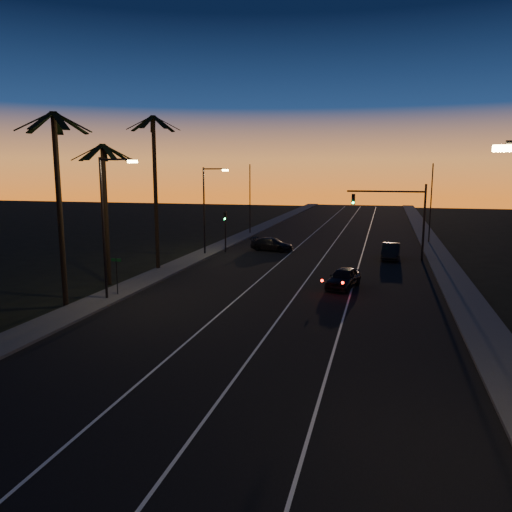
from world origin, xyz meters
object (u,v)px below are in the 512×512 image
(lead_car, at_px, (343,278))
(right_car, at_px, (391,251))
(cross_car, at_px, (272,244))
(signal_mast, at_px, (398,208))

(lead_car, relative_size, right_car, 1.07)
(lead_car, bearing_deg, cross_car, 119.73)
(lead_car, height_order, right_car, right_car)
(signal_mast, relative_size, lead_car, 1.45)
(signal_mast, xyz_separation_m, right_car, (-0.44, -0.03, -4.03))
(right_car, height_order, cross_car, right_car)
(cross_car, bearing_deg, right_car, -10.22)
(lead_car, xyz_separation_m, cross_car, (-8.52, 14.92, -0.05))
(right_car, xyz_separation_m, cross_car, (-11.84, 2.14, -0.08))
(lead_car, bearing_deg, signal_mast, 73.63)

